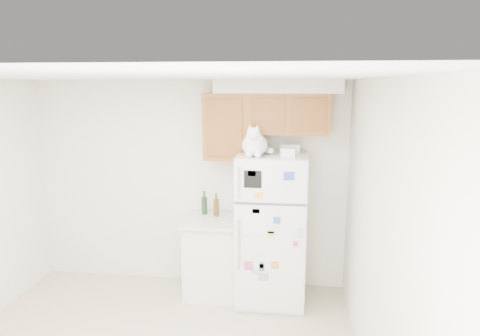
% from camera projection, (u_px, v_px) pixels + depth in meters
% --- Properties ---
extents(room_shell, '(3.84, 4.04, 2.52)m').
position_uv_depth(room_shell, '(150.00, 183.00, 3.43)').
color(room_shell, silver).
rests_on(room_shell, ground_plane).
extents(refrigerator, '(0.76, 0.78, 1.70)m').
position_uv_depth(refrigerator, '(271.00, 229.00, 4.80)').
color(refrigerator, white).
rests_on(refrigerator, ground_plane).
extents(base_counter, '(0.64, 0.64, 0.92)m').
position_uv_depth(base_counter, '(213.00, 256.00, 5.03)').
color(base_counter, white).
rests_on(base_counter, ground_plane).
extents(cat, '(0.34, 0.50, 0.35)m').
position_uv_depth(cat, '(255.00, 144.00, 4.50)').
color(cat, white).
rests_on(cat, refrigerator).
extents(storage_box_back, '(0.22, 0.19, 0.10)m').
position_uv_depth(storage_box_back, '(290.00, 149.00, 4.67)').
color(storage_box_back, white).
rests_on(storage_box_back, refrigerator).
extents(storage_box_front, '(0.16, 0.13, 0.09)m').
position_uv_depth(storage_box_front, '(288.00, 152.00, 4.48)').
color(storage_box_front, white).
rests_on(storage_box_front, refrigerator).
extents(bottle_green, '(0.07, 0.07, 0.28)m').
position_uv_depth(bottle_green, '(204.00, 202.00, 5.09)').
color(bottle_green, '#19381E').
rests_on(bottle_green, base_counter).
extents(bottle_amber, '(0.06, 0.06, 0.27)m').
position_uv_depth(bottle_amber, '(216.00, 205.00, 5.01)').
color(bottle_amber, '#593814').
rests_on(bottle_amber, base_counter).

